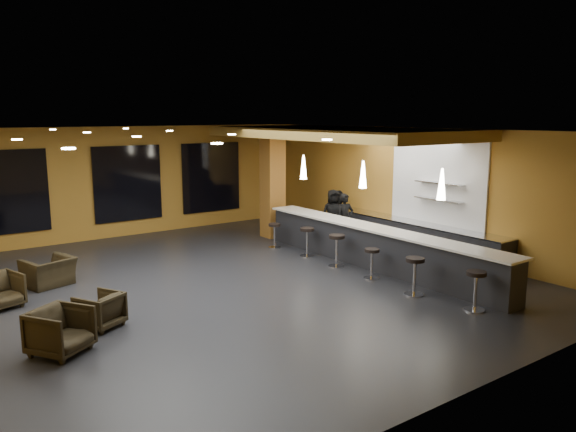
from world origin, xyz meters
TOP-DOWN VIEW (x-y plane):
  - floor at (0.00, 0.00)m, footprint 12.00×13.00m
  - ceiling at (0.00, 0.00)m, footprint 12.00×13.00m
  - wall_back at (0.00, 6.55)m, footprint 12.00×0.10m
  - wall_front at (0.00, -6.55)m, footprint 12.00×0.10m
  - wall_right at (6.05, 0.00)m, footprint 0.10×13.00m
  - wood_soffit at (4.00, 1.00)m, footprint 3.60×8.00m
  - window_left at (-3.50, 6.44)m, footprint 2.20×0.06m
  - window_center at (0.00, 6.44)m, footprint 2.20×0.06m
  - window_right at (3.00, 6.44)m, footprint 2.20×0.06m
  - tile_backsplash at (5.96, -1.00)m, footprint 0.06×3.20m
  - bar_counter at (3.65, -1.00)m, footprint 0.60×8.00m
  - bar_top at (3.65, -1.00)m, footprint 0.78×8.10m
  - prep_counter at (5.65, -0.50)m, footprint 0.70×6.00m
  - prep_top at (5.65, -0.50)m, footprint 0.72×6.00m
  - wall_shelf_lower at (5.82, -1.20)m, footprint 0.30×1.50m
  - wall_shelf_upper at (5.82, -1.20)m, footprint 0.30×1.50m
  - column at (3.65, 3.60)m, footprint 0.60×0.60m
  - pendant_0 at (3.65, -3.00)m, footprint 0.20×0.20m
  - pendant_1 at (3.65, -0.50)m, footprint 0.20×0.20m
  - pendant_2 at (3.65, 2.00)m, footprint 0.20×0.20m
  - staff_a at (4.74, 1.37)m, footprint 0.62×0.46m
  - staff_b at (5.12, 2.07)m, footprint 0.75×0.58m
  - staff_c at (4.94, 2.13)m, footprint 0.91×0.77m
  - armchair_a at (-4.23, -1.75)m, footprint 1.15×1.15m
  - armchair_b at (-3.35, -0.97)m, footprint 0.96×0.96m
  - armchair_d at (-3.48, 2.27)m, footprint 1.21×1.13m
  - bar_stool_0 at (2.99, -4.48)m, footprint 0.41×0.41m
  - bar_stool_1 at (2.76, -3.10)m, footprint 0.42×0.42m
  - bar_stool_2 at (2.89, -1.67)m, footprint 0.37×0.37m
  - bar_stool_3 at (2.91, -0.37)m, footprint 0.43×0.43m
  - bar_stool_4 at (2.96, 0.92)m, footprint 0.41×0.41m
  - bar_stool_5 at (2.81, 2.28)m, footprint 0.37×0.37m

SIDE VIEW (x-z plane):
  - floor at x=0.00m, z-range -0.10..0.00m
  - armchair_d at x=-3.48m, z-range 0.00..0.65m
  - armchair_b at x=-3.35m, z-range 0.00..0.65m
  - armchair_a at x=-4.23m, z-range 0.00..0.77m
  - prep_counter at x=5.65m, z-range 0.00..0.86m
  - bar_stool_5 at x=2.81m, z-range 0.10..0.83m
  - bar_stool_2 at x=2.89m, z-range 0.10..0.84m
  - bar_counter at x=3.65m, z-range 0.00..1.00m
  - bar_stool_4 at x=2.96m, z-range 0.11..0.92m
  - bar_stool_0 at x=2.99m, z-range 0.11..0.93m
  - bar_stool_1 at x=2.76m, z-range 0.12..0.95m
  - bar_stool_3 at x=2.91m, z-range 0.12..0.96m
  - staff_b at x=5.12m, z-range 0.00..1.54m
  - staff_a at x=4.74m, z-range 0.00..1.55m
  - staff_c at x=4.94m, z-range 0.00..1.58m
  - prep_top at x=5.65m, z-range 0.87..0.90m
  - bar_top at x=3.65m, z-range 1.00..1.05m
  - wall_shelf_lower at x=5.82m, z-range 1.59..1.61m
  - window_left at x=-3.50m, z-range 0.50..2.90m
  - window_center at x=0.00m, z-range 0.50..2.90m
  - window_right at x=3.00m, z-range 0.50..2.90m
  - wall_back at x=0.00m, z-range 0.00..3.50m
  - wall_front at x=0.00m, z-range 0.00..3.50m
  - wall_right at x=6.05m, z-range 0.00..3.50m
  - column at x=3.65m, z-range 0.00..3.50m
  - tile_backsplash at x=5.96m, z-range 0.80..3.20m
  - wall_shelf_upper at x=5.82m, z-range 2.03..2.06m
  - pendant_0 at x=3.65m, z-range 2.00..2.70m
  - pendant_1 at x=3.65m, z-range 2.00..2.70m
  - pendant_2 at x=3.65m, z-range 2.00..2.70m
  - wood_soffit at x=4.00m, z-range 3.22..3.50m
  - ceiling at x=0.00m, z-range 3.50..3.60m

